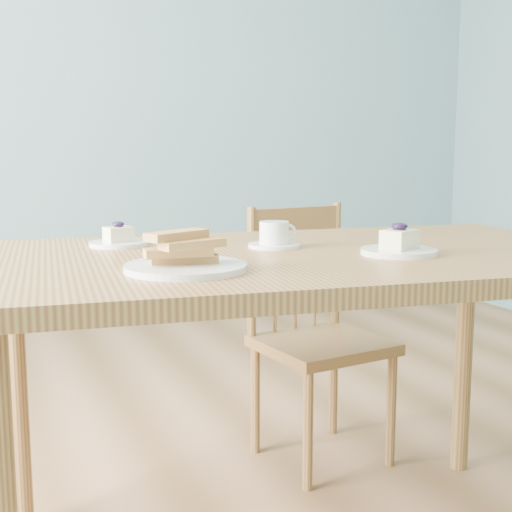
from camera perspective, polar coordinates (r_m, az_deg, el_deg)
room at (r=1.90m, az=2.00°, el=17.48°), size 5.01×5.01×2.71m
dining_table at (r=1.73m, az=3.91°, el=-2.31°), size 1.59×1.02×0.81m
dining_chair at (r=2.43m, az=4.82°, el=-6.03°), size 0.44×0.43×0.86m
cheesecake_plate_near at (r=1.70m, az=11.38°, el=0.76°), size 0.18×0.18×0.08m
cheesecake_plate_far at (r=1.85m, az=-10.93°, el=1.30°), size 0.15×0.15×0.06m
coffee_cup at (r=1.79m, az=1.50°, el=1.58°), size 0.13×0.13×0.07m
biscotti_plate at (r=1.46m, az=-5.67°, el=-0.23°), size 0.25×0.25×0.08m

